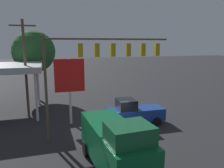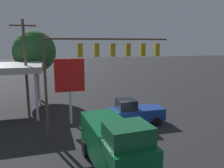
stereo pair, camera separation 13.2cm
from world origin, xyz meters
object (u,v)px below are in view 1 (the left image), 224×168
(street_tree, at_px, (34,52))
(pickup_parked, at_px, (134,112))
(utility_pole, at_px, (25,67))
(price_sign, at_px, (70,78))
(delivery_truck, at_px, (115,145))
(traffic_signal_assembly, at_px, (102,58))

(street_tree, bearing_deg, pickup_parked, 125.18)
(utility_pole, distance_m, price_sign, 5.14)
(price_sign, xyz_separation_m, pickup_parked, (-5.53, 1.78, -3.20))
(delivery_truck, xyz_separation_m, street_tree, (4.96, -19.51, 4.61))
(pickup_parked, bearing_deg, traffic_signal_assembly, 28.18)
(delivery_truck, height_order, pickup_parked, delivery_truck)
(utility_pole, xyz_separation_m, pickup_parked, (-9.43, 5.03, -3.99))
(traffic_signal_assembly, relative_size, street_tree, 1.07)
(traffic_signal_assembly, xyz_separation_m, price_sign, (2.11, -3.50, -1.96))
(utility_pole, bearing_deg, street_tree, -93.72)
(traffic_signal_assembly, relative_size, delivery_truck, 1.40)
(traffic_signal_assembly, relative_size, price_sign, 1.61)
(utility_pole, height_order, price_sign, utility_pole)
(pickup_parked, bearing_deg, utility_pole, -26.53)
(traffic_signal_assembly, xyz_separation_m, pickup_parked, (-3.42, -1.72, -5.17))
(traffic_signal_assembly, height_order, street_tree, street_tree)
(utility_pole, bearing_deg, traffic_signal_assembly, 131.71)
(price_sign, xyz_separation_m, street_tree, (3.41, -10.89, 2.00))
(pickup_parked, bearing_deg, street_tree, -53.27)
(delivery_truck, xyz_separation_m, pickup_parked, (-3.97, -6.83, -0.58))
(pickup_parked, bearing_deg, price_sign, -16.34)
(traffic_signal_assembly, height_order, utility_pole, utility_pole)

